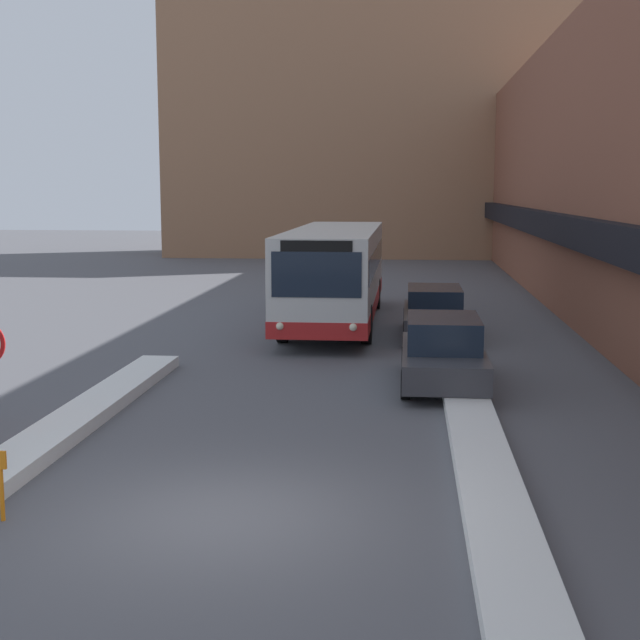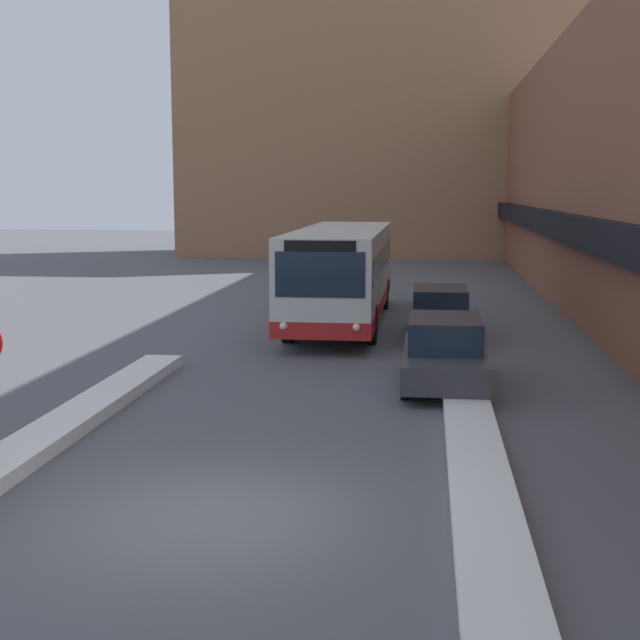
# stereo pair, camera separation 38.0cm
# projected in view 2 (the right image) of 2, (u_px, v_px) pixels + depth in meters

# --- Properties ---
(ground_plane) EXTENTS (160.00, 160.00, 0.00)m
(ground_plane) POSITION_uv_depth(u_px,v_px,m) (211.00, 517.00, 11.77)
(ground_plane) COLOR #515156
(building_row_right) EXTENTS (5.50, 60.00, 9.87)m
(building_row_right) POSITION_uv_depth(u_px,v_px,m) (621.00, 172.00, 33.46)
(building_row_right) COLOR brown
(building_row_right) RESTS_ON ground_plane
(building_backdrop_far) EXTENTS (26.00, 8.00, 18.67)m
(building_backdrop_far) POSITION_uv_depth(u_px,v_px,m) (385.00, 110.00, 57.27)
(building_backdrop_far) COLOR #996B4C
(building_backdrop_far) RESTS_ON ground_plane
(snow_bank_left) EXTENTS (0.90, 12.95, 0.25)m
(snow_bank_left) POSITION_uv_depth(u_px,v_px,m) (57.00, 430.00, 15.56)
(snow_bank_left) COLOR silver
(snow_bank_left) RESTS_ON ground_plane
(snow_bank_right) EXTENTS (0.90, 12.57, 0.23)m
(snow_bank_right) POSITION_uv_depth(u_px,v_px,m) (476.00, 455.00, 14.09)
(snow_bank_right) COLOR silver
(snow_bank_right) RESTS_ON ground_plane
(city_bus) EXTENTS (2.65, 12.05, 3.05)m
(city_bus) POSITION_uv_depth(u_px,v_px,m) (342.00, 272.00, 28.43)
(city_bus) COLOR silver
(city_bus) RESTS_ON ground_plane
(parked_car_front) EXTENTS (1.82, 4.37, 1.51)m
(parked_car_front) POSITION_uv_depth(u_px,v_px,m) (444.00, 352.00, 19.50)
(parked_car_front) COLOR #38383D
(parked_car_front) RESTS_ON ground_plane
(parked_car_middle) EXTENTS (1.80, 4.61, 1.44)m
(parked_car_middle) POSITION_uv_depth(u_px,v_px,m) (440.00, 312.00, 26.07)
(parked_car_middle) COLOR #38383D
(parked_car_middle) RESTS_ON ground_plane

